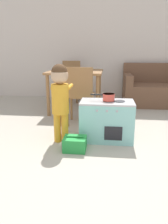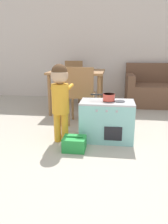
{
  "view_description": "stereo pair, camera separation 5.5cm",
  "coord_description": "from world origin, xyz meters",
  "px_view_note": "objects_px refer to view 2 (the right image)",
  "views": [
    {
      "loc": [
        0.02,
        -1.69,
        1.08
      ],
      "look_at": [
        -0.26,
        0.81,
        0.37
      ],
      "focal_mm": 35.0,
      "sensor_mm": 36.0,
      "label": 1
    },
    {
      "loc": [
        0.07,
        -1.68,
        1.08
      ],
      "look_at": [
        -0.26,
        0.81,
        0.37
      ],
      "focal_mm": 35.0,
      "sensor_mm": 36.0,
      "label": 2
    }
  ],
  "objects_px": {
    "play_kitchen": "(107,121)",
    "dining_chair_near": "(81,94)",
    "child_figure": "(60,93)",
    "dining_chair_far": "(73,79)",
    "toy_pot": "(109,97)",
    "toy_basket": "(74,144)",
    "dining_table": "(77,76)",
    "couch": "(163,90)"
  },
  "relations": [
    {
      "from": "play_kitchen",
      "to": "dining_chair_near",
      "type": "relative_size",
      "value": 0.75
    },
    {
      "from": "child_figure",
      "to": "dining_chair_near",
      "type": "xyz_separation_m",
      "value": [
        0.15,
        0.66,
        -0.13
      ]
    },
    {
      "from": "play_kitchen",
      "to": "child_figure",
      "type": "xyz_separation_m",
      "value": [
        -0.55,
        -0.13,
        0.36
      ]
    },
    {
      "from": "play_kitchen",
      "to": "dining_chair_far",
      "type": "distance_m",
      "value": 2.29
    },
    {
      "from": "toy_pot",
      "to": "toy_basket",
      "type": "xyz_separation_m",
      "value": [
        -0.36,
        -0.35,
        -0.47
      ]
    },
    {
      "from": "play_kitchen",
      "to": "dining_table",
      "type": "xyz_separation_m",
      "value": [
        -0.58,
        1.33,
        0.39
      ]
    },
    {
      "from": "play_kitchen",
      "to": "toy_basket",
      "type": "bearing_deg",
      "value": -134.79
    },
    {
      "from": "play_kitchen",
      "to": "toy_pot",
      "type": "distance_m",
      "value": 0.3
    },
    {
      "from": "play_kitchen",
      "to": "toy_basket",
      "type": "xyz_separation_m",
      "value": [
        -0.35,
        -0.35,
        -0.17
      ]
    },
    {
      "from": "toy_basket",
      "to": "dining_chair_far",
      "type": "bearing_deg",
      "value": 100.47
    },
    {
      "from": "dining_chair_far",
      "to": "play_kitchen",
      "type": "bearing_deg",
      "value": 110.68
    },
    {
      "from": "dining_chair_far",
      "to": "dining_chair_near",
      "type": "bearing_deg",
      "value": 104.17
    },
    {
      "from": "dining_chair_near",
      "to": "dining_chair_far",
      "type": "xyz_separation_m",
      "value": [
        -0.4,
        1.6,
        0.0
      ]
    },
    {
      "from": "child_figure",
      "to": "dining_table",
      "type": "relative_size",
      "value": 0.99
    },
    {
      "from": "toy_pot",
      "to": "child_figure",
      "type": "bearing_deg",
      "value": -167.3
    },
    {
      "from": "dining_table",
      "to": "play_kitchen",
      "type": "bearing_deg",
      "value": -66.58
    },
    {
      "from": "dining_table",
      "to": "toy_pot",
      "type": "bearing_deg",
      "value": -66.13
    },
    {
      "from": "dining_table",
      "to": "dining_chair_near",
      "type": "height_order",
      "value": "dining_chair_near"
    },
    {
      "from": "dining_table",
      "to": "couch",
      "type": "height_order",
      "value": "couch"
    },
    {
      "from": "dining_chair_near",
      "to": "dining_chair_far",
      "type": "distance_m",
      "value": 1.65
    },
    {
      "from": "child_figure",
      "to": "couch",
      "type": "distance_m",
      "value": 2.74
    },
    {
      "from": "dining_chair_near",
      "to": "couch",
      "type": "height_order",
      "value": "dining_chair_near"
    },
    {
      "from": "play_kitchen",
      "to": "dining_table",
      "type": "bearing_deg",
      "value": 113.42
    },
    {
      "from": "toy_basket",
      "to": "dining_chair_near",
      "type": "distance_m",
      "value": 0.97
    },
    {
      "from": "play_kitchen",
      "to": "dining_chair_near",
      "type": "xyz_separation_m",
      "value": [
        -0.4,
        0.53,
        0.22
      ]
    },
    {
      "from": "play_kitchen",
      "to": "couch",
      "type": "height_order",
      "value": "couch"
    },
    {
      "from": "toy_basket",
      "to": "dining_chair_near",
      "type": "bearing_deg",
      "value": 93.52
    },
    {
      "from": "child_figure",
      "to": "couch",
      "type": "xyz_separation_m",
      "value": [
        1.64,
        2.17,
        -0.31
      ]
    },
    {
      "from": "child_figure",
      "to": "dining_chair_far",
      "type": "bearing_deg",
      "value": 96.53
    },
    {
      "from": "toy_pot",
      "to": "dining_chair_near",
      "type": "bearing_deg",
      "value": 127.84
    },
    {
      "from": "child_figure",
      "to": "dining_table",
      "type": "bearing_deg",
      "value": 91.13
    },
    {
      "from": "dining_chair_far",
      "to": "couch",
      "type": "height_order",
      "value": "dining_chair_far"
    },
    {
      "from": "dining_table",
      "to": "couch",
      "type": "distance_m",
      "value": 1.85
    },
    {
      "from": "child_figure",
      "to": "dining_chair_near",
      "type": "relative_size",
      "value": 1.09
    },
    {
      "from": "toy_basket",
      "to": "couch",
      "type": "distance_m",
      "value": 2.8
    },
    {
      "from": "toy_pot",
      "to": "toy_basket",
      "type": "bearing_deg",
      "value": -135.74
    },
    {
      "from": "toy_basket",
      "to": "couch",
      "type": "bearing_deg",
      "value": 59.01
    },
    {
      "from": "toy_basket",
      "to": "dining_table",
      "type": "bearing_deg",
      "value": 97.77
    },
    {
      "from": "dining_chair_near",
      "to": "couch",
      "type": "bearing_deg",
      "value": 45.39
    },
    {
      "from": "toy_basket",
      "to": "dining_chair_far",
      "type": "relative_size",
      "value": 0.29
    },
    {
      "from": "toy_pot",
      "to": "toy_basket",
      "type": "distance_m",
      "value": 0.69
    },
    {
      "from": "play_kitchen",
      "to": "couch",
      "type": "distance_m",
      "value": 2.32
    }
  ]
}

